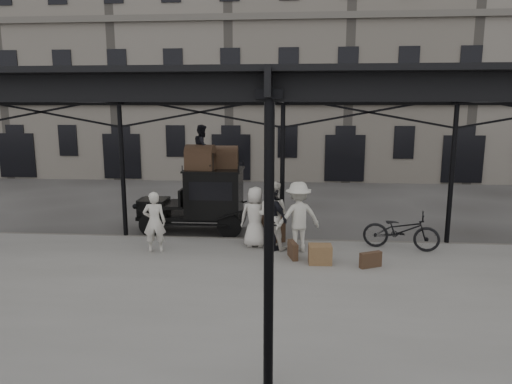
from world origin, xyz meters
TOP-DOWN VIEW (x-y plane):
  - ground at (0.00, 0.00)m, footprint 120.00×120.00m
  - platform at (0.00, -2.00)m, footprint 28.00×8.00m
  - canopy at (0.00, -1.72)m, footprint 22.50×9.00m
  - building_frontage at (0.00, 18.00)m, footprint 64.00×8.00m
  - taxi at (-2.62, 3.14)m, footprint 3.65×1.55m
  - porter_left at (-3.55, 0.42)m, footprint 0.69×0.51m
  - porter_midleft at (-0.26, 1.01)m, footprint 1.12×0.97m
  - porter_centre at (-0.76, 1.15)m, footprint 0.90×0.61m
  - porter_official at (-0.23, 0.87)m, footprint 1.08×1.10m
  - porter_right at (0.48, 0.80)m, footprint 1.47×1.13m
  - bicycle at (3.44, 1.23)m, footprint 2.24×1.23m
  - porter_roof at (-2.65, 3.04)m, footprint 0.56×0.71m
  - steamer_trunk_roof_near at (-2.70, 2.89)m, footprint 1.00×0.68m
  - steamer_trunk_roof_far at (-1.95, 3.34)m, footprint 0.89×0.57m
  - steamer_trunk_platform at (-0.43, 1.72)m, footprint 1.11×0.91m
  - wicker_hamper at (1.06, -0.20)m, footprint 0.61×0.47m
  - suitcase_upright at (0.34, 0.18)m, footprint 0.30×0.62m
  - suitcase_flat at (2.33, -0.40)m, footprint 0.60×0.40m

SIDE VIEW (x-z plane):
  - ground at x=0.00m, z-range 0.00..0.00m
  - platform at x=0.00m, z-range 0.00..0.15m
  - suitcase_flat at x=2.33m, z-range 0.15..0.55m
  - suitcase_upright at x=0.34m, z-range 0.15..0.60m
  - wicker_hamper at x=1.06m, z-range 0.15..0.65m
  - steamer_trunk_platform at x=-0.43m, z-range 0.15..0.85m
  - bicycle at x=3.44m, z-range 0.15..1.27m
  - porter_left at x=-3.55m, z-range 0.15..1.89m
  - porter_centre at x=-0.76m, z-range 0.15..1.93m
  - porter_official at x=-0.23m, z-range 0.15..2.01m
  - porter_midleft at x=-0.26m, z-range 0.15..2.13m
  - porter_right at x=0.48m, z-range 0.15..2.15m
  - taxi at x=-2.62m, z-range 0.11..2.29m
  - steamer_trunk_roof_far at x=-1.95m, z-range 2.18..2.81m
  - steamer_trunk_roof_near at x=-2.70m, z-range 2.18..2.86m
  - porter_roof at x=-2.65m, z-range 2.18..3.64m
  - canopy at x=0.00m, z-range 2.23..6.97m
  - building_frontage at x=0.00m, z-range 0.00..14.00m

